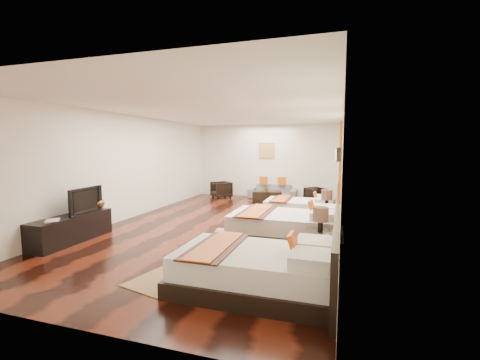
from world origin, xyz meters
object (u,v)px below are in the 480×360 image
(book, at_px, (45,221))
(table_plant, at_px, (267,188))
(tv_console, at_px, (72,229))
(tv, at_px, (82,200))
(nightstand_b, at_px, (326,215))
(figurine, at_px, (97,201))
(armchair_left, at_px, (221,190))
(armchair_right, at_px, (315,195))
(sofa, at_px, (273,192))
(coffee_table, at_px, (267,197))
(bed_near, at_px, (257,270))
(bed_far, at_px, (300,208))
(bed_mid, at_px, (286,226))
(nightstand_a, at_px, (320,244))

(book, bearing_deg, table_plant, 65.94)
(tv_console, xyz_separation_m, tv, (0.05, 0.27, 0.55))
(nightstand_b, height_order, tv_console, nightstand_b)
(nightstand_b, xyz_separation_m, figurine, (-4.95, -1.91, 0.40))
(book, bearing_deg, armchair_left, 82.49)
(tv_console, relative_size, armchair_right, 2.98)
(sofa, distance_m, coffee_table, 0.95)
(bed_near, distance_m, bed_far, 4.77)
(bed_mid, xyz_separation_m, figurine, (-4.20, -0.66, 0.42))
(tv_console, bearing_deg, tv, 79.34)
(bed_mid, relative_size, armchair_right, 3.83)
(bed_near, bearing_deg, nightstand_a, 59.92)
(tv_console, distance_m, sofa, 7.25)
(nightstand_b, relative_size, armchair_right, 1.56)
(nightstand_b, height_order, figurine, nightstand_b)
(figurine, bearing_deg, armchair_right, 50.44)
(bed_near, height_order, armchair_right, bed_near)
(tv_console, bearing_deg, armchair_left, 81.78)
(figurine, relative_size, coffee_table, 0.35)
(tv, bearing_deg, figurine, 2.42)
(bed_mid, xyz_separation_m, nightstand_b, (0.75, 1.25, 0.03))
(bed_near, xyz_separation_m, bed_mid, (0.00, 2.41, 0.01))
(armchair_right, bearing_deg, tv, -164.98)
(tv, height_order, book, tv)
(tv_console, distance_m, figurine, 0.86)
(bed_far, relative_size, armchair_left, 2.79)
(sofa, xyz_separation_m, table_plant, (-0.01, -1.00, 0.26))
(bed_mid, xyz_separation_m, armchair_left, (-3.30, 4.85, 0.01))
(figurine, bearing_deg, nightstand_a, -5.25)
(nightstand_a, relative_size, figurine, 2.72)
(bed_mid, relative_size, table_plant, 9.50)
(tv, distance_m, table_plant, 6.08)
(book, xyz_separation_m, figurine, (0.00, 1.33, 0.16))
(tv_console, bearing_deg, bed_near, -13.58)
(armchair_left, bearing_deg, nightstand_a, -9.83)
(bed_mid, relative_size, tv, 2.42)
(nightstand_b, bearing_deg, figurine, -158.88)
(bed_far, relative_size, nightstand_b, 2.03)
(bed_mid, distance_m, bed_far, 2.36)
(tv_console, relative_size, tv, 1.88)
(nightstand_a, height_order, nightstand_b, nightstand_a)
(bed_near, relative_size, figurine, 6.26)
(figurine, bearing_deg, sofa, 64.72)
(bed_near, bearing_deg, bed_far, 90.05)
(bed_far, bearing_deg, book, -133.91)
(bed_mid, bearing_deg, bed_near, -90.03)
(bed_mid, distance_m, figurine, 4.27)
(bed_mid, xyz_separation_m, sofa, (-1.39, 5.29, -0.04))
(table_plant, bearing_deg, bed_near, -78.24)
(table_plant, bearing_deg, sofa, 89.68)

